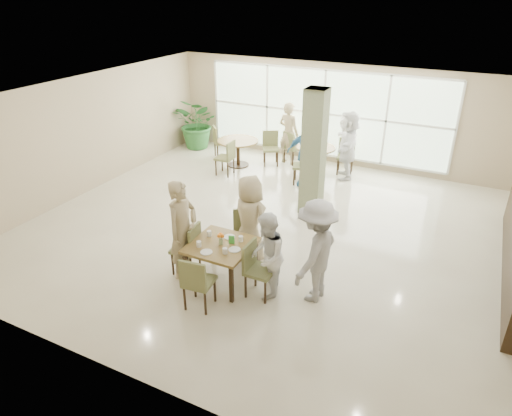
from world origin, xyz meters
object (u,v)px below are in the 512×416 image
at_px(potted_plant, 198,123).
at_px(teen_standing, 316,251).
at_px(round_table_right, 315,153).
at_px(adult_standing, 289,133).
at_px(teen_far, 250,219).
at_px(main_table, 221,248).
at_px(teen_left, 183,230).
at_px(round_table_left, 238,146).
at_px(teen_right, 267,256).
at_px(adult_a, 306,154).
at_px(adult_b, 348,145).

bearing_deg(potted_plant, teen_standing, -43.76).
xyz_separation_m(round_table_right, adult_standing, (-0.96, 0.40, 0.32)).
bearing_deg(adult_standing, teen_far, 119.01).
bearing_deg(main_table, teen_left, -172.15).
distance_m(main_table, teen_left, 0.74).
relative_size(teen_left, teen_far, 1.08).
height_order(round_table_left, teen_standing, teen_standing).
height_order(main_table, potted_plant, potted_plant).
height_order(potted_plant, teen_right, potted_plant).
bearing_deg(round_table_left, adult_standing, 34.27).
height_order(teen_far, adult_a, teen_far).
bearing_deg(teen_standing, teen_right, -63.58).
relative_size(main_table, adult_a, 0.62).
relative_size(round_table_left, teen_left, 0.64).
relative_size(adult_b, adult_standing, 1.02).
height_order(round_table_right, teen_right, teen_right).
height_order(main_table, teen_right, teen_right).
bearing_deg(teen_right, adult_a, 174.55).
xyz_separation_m(main_table, round_table_right, (-0.29, 5.53, -0.10)).
relative_size(teen_far, adult_a, 1.00).
height_order(teen_standing, adult_a, teen_standing).
bearing_deg(round_table_left, potted_plant, 156.34).
bearing_deg(teen_standing, main_table, -73.91).
bearing_deg(adult_b, main_table, -22.76).
relative_size(potted_plant, teen_far, 0.94).
distance_m(potted_plant, teen_left, 7.00).
distance_m(teen_left, teen_right, 1.55).
bearing_deg(teen_standing, potted_plant, -127.91).
relative_size(main_table, round_table_left, 0.89).
relative_size(round_table_right, teen_standing, 0.60).
xyz_separation_m(round_table_left, adult_b, (2.99, 0.51, 0.32)).
relative_size(round_table_right, teen_left, 0.58).
relative_size(teen_far, teen_standing, 0.95).
bearing_deg(teen_far, round_table_left, -39.63).
xyz_separation_m(teen_standing, adult_a, (-1.84, 4.35, -0.05)).
distance_m(teen_far, adult_a, 3.76).
relative_size(main_table, adult_b, 0.57).
xyz_separation_m(round_table_right, teen_standing, (1.88, -5.24, 0.32)).
xyz_separation_m(round_table_right, teen_right, (1.14, -5.52, 0.19)).
height_order(round_table_left, adult_standing, adult_standing).
height_order(main_table, round_table_left, same).
bearing_deg(teen_right, round_table_left, -165.91).
bearing_deg(potted_plant, adult_a, -17.56).
xyz_separation_m(teen_standing, adult_standing, (-2.84, 5.64, 0.00)).
bearing_deg(adult_b, round_table_left, -97.59).
bearing_deg(teen_far, round_table_right, -66.00).
bearing_deg(round_table_right, main_table, -86.99).
distance_m(round_table_left, adult_b, 3.05).
distance_m(main_table, teen_far, 0.91).
xyz_separation_m(main_table, teen_right, (0.85, 0.01, 0.08)).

